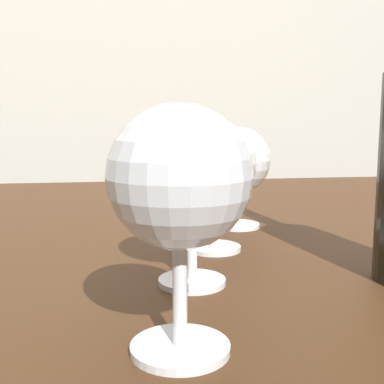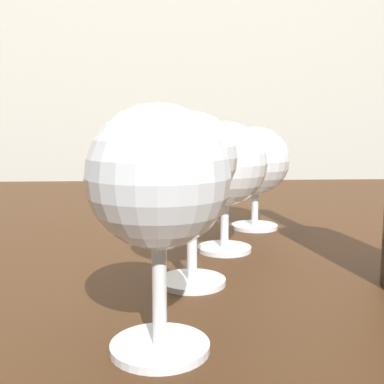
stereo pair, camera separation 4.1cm
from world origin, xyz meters
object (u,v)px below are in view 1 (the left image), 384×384
wine_glass_port (180,184)px  wine_glass_chardonnay (238,161)px  wine_glass_white (192,162)px  wine_glass_empty (215,165)px

wine_glass_port → wine_glass_chardonnay: 0.36m
wine_glass_port → wine_glass_white: wine_glass_port is taller
wine_glass_white → wine_glass_chardonnay: (0.10, 0.22, -0.02)m
wine_glass_white → wine_glass_empty: size_ratio=1.06×
wine_glass_port → wine_glass_white: 0.13m
wine_glass_white → wine_glass_chardonnay: bearing=66.4°
wine_glass_port → wine_glass_chardonnay: size_ratio=1.13×
wine_glass_empty → wine_glass_chardonnay: bearing=64.0°
wine_glass_empty → wine_glass_chardonnay: size_ratio=1.05×
wine_glass_empty → wine_glass_chardonnay: (0.05, 0.11, -0.00)m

